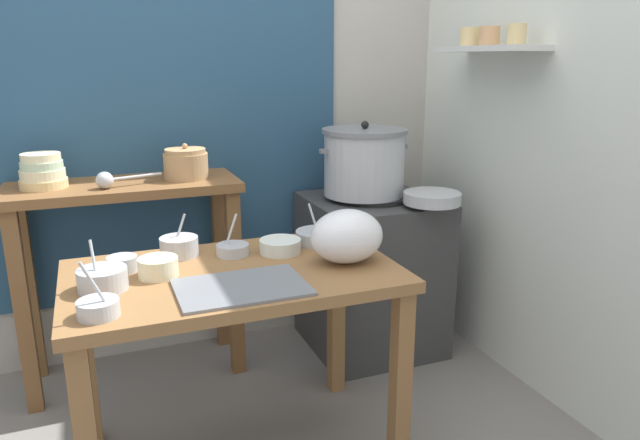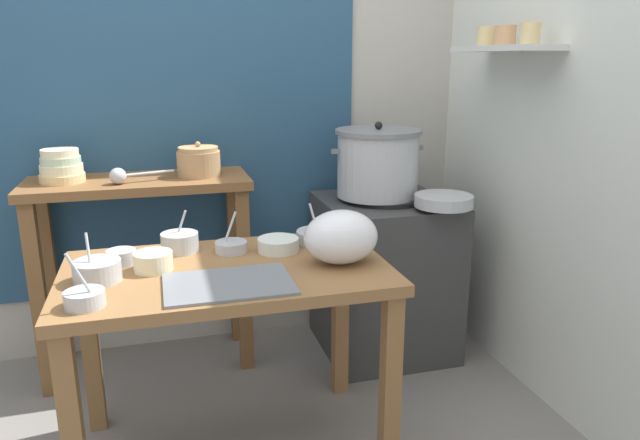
% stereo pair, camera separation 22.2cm
% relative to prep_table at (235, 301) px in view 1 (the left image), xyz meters
% --- Properties ---
extents(wall_back, '(4.40, 0.12, 2.60)m').
position_rel_prep_table_xyz_m(wall_back, '(0.04, 1.01, 0.69)').
color(wall_back, '#B2ADA3').
rests_on(wall_back, ground).
extents(wall_right, '(0.30, 3.20, 2.60)m').
position_rel_prep_table_xyz_m(wall_right, '(1.36, 0.11, 0.69)').
color(wall_right, silver).
rests_on(wall_right, ground).
extents(prep_table, '(1.10, 0.66, 0.72)m').
position_rel_prep_table_xyz_m(prep_table, '(0.00, 0.00, 0.00)').
color(prep_table, olive).
rests_on(prep_table, ground).
extents(back_shelf_table, '(0.96, 0.40, 0.90)m').
position_rel_prep_table_xyz_m(back_shelf_table, '(-0.29, 0.74, 0.07)').
color(back_shelf_table, brown).
rests_on(back_shelf_table, ground).
extents(stove_block, '(0.60, 0.61, 0.78)m').
position_rel_prep_table_xyz_m(stove_block, '(0.83, 0.61, -0.23)').
color(stove_block, '#383838').
rests_on(stove_block, ground).
extents(steamer_pot, '(0.45, 0.40, 0.35)m').
position_rel_prep_table_xyz_m(steamer_pot, '(0.79, 0.63, 0.33)').
color(steamer_pot, '#B7BABF').
rests_on(steamer_pot, stove_block).
extents(clay_pot, '(0.19, 0.19, 0.16)m').
position_rel_prep_table_xyz_m(clay_pot, '(-0.02, 0.74, 0.36)').
color(clay_pot, tan).
rests_on(clay_pot, back_shelf_table).
extents(bowl_stack_enamel, '(0.19, 0.19, 0.14)m').
position_rel_prep_table_xyz_m(bowl_stack_enamel, '(-0.60, 0.76, 0.36)').
color(bowl_stack_enamel, '#E5C684').
rests_on(bowl_stack_enamel, back_shelf_table).
extents(ladle, '(0.27, 0.10, 0.07)m').
position_rel_prep_table_xyz_m(ladle, '(-0.36, 0.65, 0.33)').
color(ladle, '#B7BABF').
rests_on(ladle, back_shelf_table).
extents(serving_tray, '(0.40, 0.28, 0.01)m').
position_rel_prep_table_xyz_m(serving_tray, '(-0.02, -0.17, 0.12)').
color(serving_tray, slate).
rests_on(serving_tray, prep_table).
extents(plastic_bag, '(0.26, 0.21, 0.19)m').
position_rel_prep_table_xyz_m(plastic_bag, '(0.39, -0.06, 0.21)').
color(plastic_bag, white).
rests_on(plastic_bag, prep_table).
extents(wide_pan, '(0.26, 0.26, 0.05)m').
position_rel_prep_table_xyz_m(wide_pan, '(1.00, 0.36, 0.20)').
color(wide_pan, '#B7BABF').
rests_on(wide_pan, stove_block).
extents(prep_bowl_0, '(0.10, 0.10, 0.05)m').
position_rel_prep_table_xyz_m(prep_bowl_0, '(-0.35, 0.13, 0.14)').
color(prep_bowl_0, '#B7BABF').
rests_on(prep_bowl_0, prep_table).
extents(prep_bowl_1, '(0.12, 0.12, 0.17)m').
position_rel_prep_table_xyz_m(prep_bowl_1, '(-0.43, -0.22, 0.14)').
color(prep_bowl_1, '#B7BABF').
rests_on(prep_bowl_1, prep_table).
extents(prep_bowl_2, '(0.15, 0.15, 0.16)m').
position_rel_prep_table_xyz_m(prep_bowl_2, '(-0.41, -0.02, 0.15)').
color(prep_bowl_2, '#B7BABF').
rests_on(prep_bowl_2, prep_table).
extents(prep_bowl_3, '(0.14, 0.14, 0.15)m').
position_rel_prep_table_xyz_m(prep_bowl_3, '(-0.14, 0.22, 0.15)').
color(prep_bowl_3, '#B7BABF').
rests_on(prep_bowl_3, prep_table).
extents(prep_bowl_4, '(0.15, 0.15, 0.05)m').
position_rel_prep_table_xyz_m(prep_bowl_4, '(0.21, 0.12, 0.14)').
color(prep_bowl_4, silver).
rests_on(prep_bowl_4, prep_table).
extents(prep_bowl_5, '(0.18, 0.18, 0.16)m').
position_rel_prep_table_xyz_m(prep_bowl_5, '(0.38, 0.18, 0.14)').
color(prep_bowl_5, '#B7BABF').
rests_on(prep_bowl_5, prep_table).
extents(prep_bowl_6, '(0.13, 0.13, 0.06)m').
position_rel_prep_table_xyz_m(prep_bowl_6, '(-0.24, 0.03, 0.15)').
color(prep_bowl_6, beige).
rests_on(prep_bowl_6, prep_table).
extents(prep_bowl_7, '(0.12, 0.12, 0.15)m').
position_rel_prep_table_xyz_m(prep_bowl_7, '(0.04, 0.16, 0.13)').
color(prep_bowl_7, '#B7BABF').
rests_on(prep_bowl_7, prep_table).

